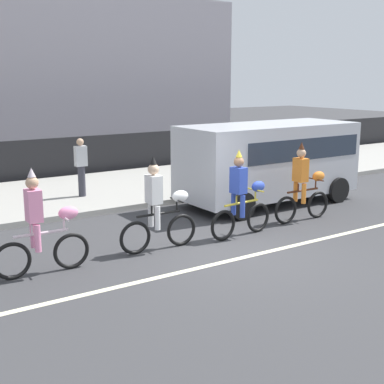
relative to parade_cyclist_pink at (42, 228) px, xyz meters
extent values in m
plane|color=#38383A|center=(3.63, -0.78, -0.84)|extent=(80.00, 80.00, 0.00)
cube|color=beige|center=(3.63, -1.28, -0.84)|extent=(36.00, 0.14, 0.01)
cube|color=#9E9B93|center=(3.63, 5.72, -0.77)|extent=(60.00, 5.00, 0.15)
cube|color=black|center=(3.63, 8.62, -0.14)|extent=(40.00, 0.08, 1.40)
torus|color=black|center=(0.51, -0.02, -0.51)|extent=(0.67, 0.10, 0.67)
torus|color=black|center=(-0.54, 0.02, -0.51)|extent=(0.67, 0.10, 0.67)
cylinder|color=silver|center=(-0.01, 0.00, -0.09)|extent=(0.97, 0.09, 0.05)
cylinder|color=silver|center=(-0.16, 0.01, 0.00)|extent=(0.04, 0.04, 0.18)
cylinder|color=silver|center=(0.41, -0.02, 0.02)|extent=(0.04, 0.04, 0.23)
cylinder|color=silver|center=(0.41, -0.02, 0.14)|extent=(0.05, 0.50, 0.03)
ellipsoid|color=pink|center=(0.49, -0.02, 0.21)|extent=(0.37, 0.21, 0.24)
cube|color=pink|center=(-0.11, 0.00, 0.42)|extent=(0.25, 0.33, 0.56)
sphere|color=tan|center=(-0.11, 0.00, 0.82)|extent=(0.22, 0.22, 0.22)
cone|color=silver|center=(-0.11, 0.00, 1.00)|extent=(0.14, 0.14, 0.16)
cylinder|color=pink|center=(-0.12, -0.14, -0.13)|extent=(0.11, 0.11, 0.48)
cylinder|color=pink|center=(-0.11, 0.14, -0.13)|extent=(0.11, 0.11, 0.48)
torus|color=black|center=(2.90, 0.02, -0.51)|extent=(0.67, 0.09, 0.67)
torus|color=black|center=(1.85, 0.05, -0.51)|extent=(0.67, 0.09, 0.67)
cylinder|color=black|center=(2.37, 0.04, -0.09)|extent=(0.97, 0.08, 0.05)
cylinder|color=black|center=(2.22, 0.04, 0.00)|extent=(0.04, 0.04, 0.18)
cylinder|color=black|center=(2.79, 0.02, 0.02)|extent=(0.04, 0.04, 0.23)
cylinder|color=black|center=(2.79, 0.02, 0.14)|extent=(0.05, 0.50, 0.03)
ellipsoid|color=white|center=(2.88, 0.02, 0.21)|extent=(0.37, 0.21, 0.24)
cube|color=white|center=(2.27, 0.04, 0.42)|extent=(0.25, 0.33, 0.56)
sphere|color=beige|center=(2.27, 0.04, 0.82)|extent=(0.22, 0.22, 0.22)
cone|color=black|center=(2.27, 0.04, 1.00)|extent=(0.14, 0.14, 0.16)
cylinder|color=white|center=(2.27, -0.10, -0.13)|extent=(0.11, 0.11, 0.48)
cylinder|color=white|center=(2.28, 0.18, -0.13)|extent=(0.11, 0.11, 0.48)
torus|color=black|center=(4.87, -0.09, -0.51)|extent=(0.67, 0.13, 0.67)
torus|color=black|center=(3.82, -0.18, -0.51)|extent=(0.67, 0.13, 0.67)
cylinder|color=gold|center=(4.34, -0.14, -0.09)|extent=(0.97, 0.13, 0.05)
cylinder|color=gold|center=(4.19, -0.15, 0.00)|extent=(0.04, 0.04, 0.18)
cylinder|color=gold|center=(4.76, -0.10, 0.02)|extent=(0.04, 0.04, 0.23)
cylinder|color=gold|center=(4.76, -0.10, 0.14)|extent=(0.07, 0.50, 0.03)
ellipsoid|color=#2D47B2|center=(4.85, -0.10, 0.21)|extent=(0.38, 0.23, 0.24)
cube|color=#2D47B2|center=(4.24, -0.15, 0.42)|extent=(0.27, 0.34, 0.56)
sphere|color=#9E7051|center=(4.24, -0.15, 0.82)|extent=(0.22, 0.22, 0.22)
cone|color=gold|center=(4.24, -0.15, 1.00)|extent=(0.14, 0.14, 0.16)
cylinder|color=#2D47B2|center=(4.26, -0.29, -0.13)|extent=(0.11, 0.11, 0.48)
cylinder|color=#2D47B2|center=(4.23, -0.01, -0.13)|extent=(0.11, 0.11, 0.48)
torus|color=black|center=(6.90, 0.04, -0.51)|extent=(0.67, 0.09, 0.67)
torus|color=black|center=(5.85, 0.06, -0.51)|extent=(0.67, 0.09, 0.67)
cylinder|color=#4C2614|center=(6.38, 0.05, -0.09)|extent=(0.97, 0.07, 0.05)
cylinder|color=#4C2614|center=(6.23, 0.06, 0.00)|extent=(0.04, 0.04, 0.18)
cylinder|color=#4C2614|center=(6.80, 0.04, 0.02)|extent=(0.04, 0.04, 0.23)
cylinder|color=#4C2614|center=(6.80, 0.04, 0.14)|extent=(0.04, 0.50, 0.03)
ellipsoid|color=orange|center=(6.88, 0.04, 0.21)|extent=(0.36, 0.21, 0.24)
cube|color=orange|center=(6.28, 0.05, 0.42)|extent=(0.25, 0.33, 0.56)
sphere|color=tan|center=(6.28, 0.05, 0.82)|extent=(0.22, 0.22, 0.22)
cone|color=#4C2614|center=(6.28, 0.05, 1.00)|extent=(0.14, 0.14, 0.16)
cylinder|color=orange|center=(6.28, -0.09, -0.13)|extent=(0.11, 0.11, 0.48)
cylinder|color=orange|center=(6.28, 0.19, -0.13)|extent=(0.11, 0.11, 0.48)
cube|color=silver|center=(6.92, 1.92, 0.39)|extent=(5.00, 2.00, 1.90)
cube|color=#283342|center=(7.32, 1.92, 0.74)|extent=(3.90, 2.02, 0.56)
cylinder|color=black|center=(8.62, 0.92, -0.49)|extent=(0.70, 0.22, 0.70)
cylinder|color=black|center=(8.62, 2.92, -0.49)|extent=(0.70, 0.22, 0.70)
cylinder|color=black|center=(5.22, 0.92, -0.49)|extent=(0.70, 0.22, 0.70)
cylinder|color=black|center=(5.22, 2.92, -0.49)|extent=(0.70, 0.22, 0.70)
cylinder|color=#33333D|center=(2.75, 4.95, -0.27)|extent=(0.20, 0.20, 0.85)
cube|color=#B7BABF|center=(2.75, 4.95, 0.44)|extent=(0.32, 0.20, 0.56)
sphere|color=tan|center=(2.75, 4.95, 0.83)|extent=(0.20, 0.20, 0.20)
camera|label=1|loc=(-2.78, -8.91, 2.58)|focal=50.00mm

